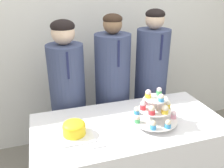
# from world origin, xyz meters

# --- Properties ---
(wall_back) EXTENTS (9.00, 0.06, 2.70)m
(wall_back) POSITION_xyz_m (0.00, 1.40, 1.35)
(wall_back) COLOR silver
(wall_back) RESTS_ON ground_plane
(table) EXTENTS (1.39, 0.68, 0.76)m
(table) POSITION_xyz_m (0.00, 0.34, 0.38)
(table) COLOR white
(table) RESTS_ON ground_plane
(round_cake) EXTENTS (0.24, 0.24, 0.11)m
(round_cake) POSITION_xyz_m (-0.41, 0.31, 0.81)
(round_cake) COLOR white
(round_cake) RESTS_ON table
(cake_knife) EXTENTS (0.26, 0.03, 0.01)m
(cake_knife) POSITION_xyz_m (-0.23, 0.13, 0.76)
(cake_knife) COLOR silver
(cake_knife) RESTS_ON table
(cupcake_stand) EXTENTS (0.32, 0.32, 0.26)m
(cupcake_stand) POSITION_xyz_m (0.16, 0.27, 0.87)
(cupcake_stand) COLOR silver
(cupcake_stand) RESTS_ON table
(student_0) EXTENTS (0.31, 0.31, 1.43)m
(student_0) POSITION_xyz_m (-0.37, 0.88, 0.68)
(student_0) COLOR #384266
(student_0) RESTS_ON ground_plane
(student_1) EXTENTS (0.32, 0.32, 1.46)m
(student_1) POSITION_xyz_m (0.04, 0.88, 0.68)
(student_1) COLOR #384266
(student_1) RESTS_ON ground_plane
(student_2) EXTENTS (0.30, 0.31, 1.49)m
(student_2) POSITION_xyz_m (0.43, 0.88, 0.70)
(student_2) COLOR #384266
(student_2) RESTS_ON ground_plane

